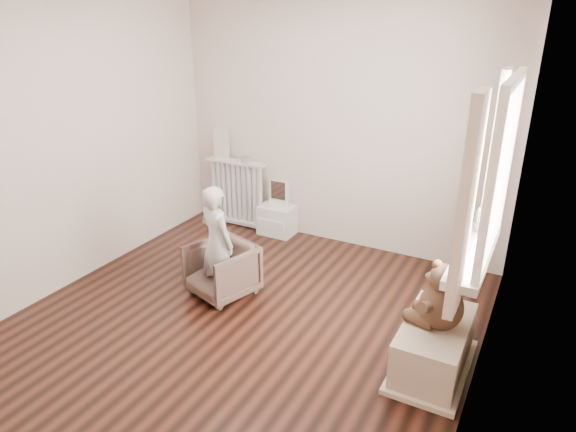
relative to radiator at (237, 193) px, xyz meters
The scene contains 18 objects.
floor 2.10m from the radiator, 54.68° to the right, with size 3.60×3.60×0.01m, color black.
back_wall 1.50m from the radiator, ahead, with size 3.60×0.02×2.60m, color beige.
front_wall 3.79m from the radiator, 71.12° to the right, with size 3.60×0.02×2.60m, color beige.
left_wall 2.01m from the radiator, 109.95° to the right, with size 0.02×3.60×2.60m, color beige.
right_wall 3.55m from the radiator, 29.33° to the right, with size 0.02×3.60×2.60m, color beige.
window 3.43m from the radiator, 25.07° to the right, with size 0.03×0.90×1.10m, color white.
window_sill 3.21m from the radiator, 25.76° to the right, with size 0.22×1.10×0.06m, color silver.
curtain_left 3.59m from the radiator, 34.47° to the right, with size 0.06×0.26×1.30m, color beige.
curtain_right 3.12m from the radiator, 15.92° to the right, with size 0.06×0.26×1.30m, color beige.
radiator is the anchor object (origin of this frame).
paper_doll 0.60m from the radiator, behind, with size 0.20×0.02×0.34m, color beige.
tin_a 0.45m from the radiator, ahead, with size 0.11×0.11×0.06m, color #A59E8C.
toy_vanity 0.57m from the radiator, ahead, with size 0.39×0.28×0.62m, color silver.
armchair 1.64m from the radiator, 61.59° to the right, with size 0.52×0.54×0.49m, color brown.
child 1.68m from the radiator, 62.41° to the right, with size 0.38×0.25×1.03m, color beige.
toy_bench 3.15m from the radiator, 30.41° to the right, with size 0.43×0.81×0.38m, color beige.
teddy_bear 3.18m from the radiator, 30.64° to the right, with size 0.39×0.31×0.48m, color #382215, non-canonical shape.
plush_cat 3.10m from the radiator, 20.14° to the right, with size 0.15×0.24×0.20m, color #6C655B, non-canonical shape.
Camera 1 is at (2.02, -3.07, 2.43)m, focal length 32.00 mm.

